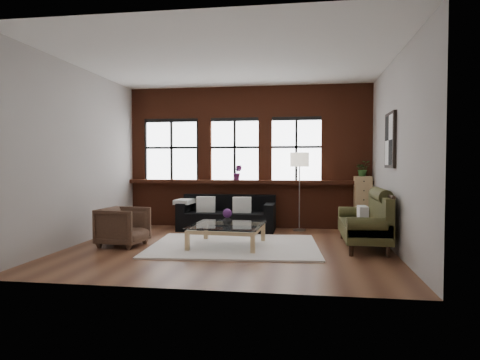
# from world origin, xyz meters

# --- Properties ---
(floor) EXTENTS (5.50, 5.50, 0.00)m
(floor) POSITION_xyz_m (0.00, 0.00, 0.00)
(floor) COLOR brown
(floor) RESTS_ON ground
(ceiling) EXTENTS (5.50, 5.50, 0.00)m
(ceiling) POSITION_xyz_m (0.00, 0.00, 3.20)
(ceiling) COLOR white
(ceiling) RESTS_ON ground
(wall_back) EXTENTS (5.50, 0.00, 5.50)m
(wall_back) POSITION_xyz_m (0.00, 2.50, 1.60)
(wall_back) COLOR #A6A19B
(wall_back) RESTS_ON ground
(wall_front) EXTENTS (5.50, 0.00, 5.50)m
(wall_front) POSITION_xyz_m (0.00, -2.50, 1.60)
(wall_front) COLOR #A6A19B
(wall_front) RESTS_ON ground
(wall_left) EXTENTS (0.00, 5.00, 5.00)m
(wall_left) POSITION_xyz_m (-2.75, 0.00, 1.60)
(wall_left) COLOR #A6A19B
(wall_left) RESTS_ON ground
(wall_right) EXTENTS (0.00, 5.00, 5.00)m
(wall_right) POSITION_xyz_m (2.75, 0.00, 1.60)
(wall_right) COLOR #A6A19B
(wall_right) RESTS_ON ground
(brick_backwall) EXTENTS (5.50, 0.12, 3.20)m
(brick_backwall) POSITION_xyz_m (0.00, 2.44, 1.60)
(brick_backwall) COLOR #5F2816
(brick_backwall) RESTS_ON floor
(sill_ledge) EXTENTS (5.50, 0.30, 0.08)m
(sill_ledge) POSITION_xyz_m (0.00, 2.35, 1.04)
(sill_ledge) COLOR #5F2816
(sill_ledge) RESTS_ON brick_backwall
(window_left) EXTENTS (1.38, 0.10, 1.50)m
(window_left) POSITION_xyz_m (-1.80, 2.45, 1.75)
(window_left) COLOR black
(window_left) RESTS_ON brick_backwall
(window_mid) EXTENTS (1.38, 0.10, 1.50)m
(window_mid) POSITION_xyz_m (-0.30, 2.45, 1.75)
(window_mid) COLOR black
(window_mid) RESTS_ON brick_backwall
(window_right) EXTENTS (1.38, 0.10, 1.50)m
(window_right) POSITION_xyz_m (1.10, 2.45, 1.75)
(window_right) COLOR black
(window_right) RESTS_ON brick_backwall
(wall_poster) EXTENTS (0.05, 0.74, 0.94)m
(wall_poster) POSITION_xyz_m (2.72, 0.30, 1.85)
(wall_poster) COLOR black
(wall_poster) RESTS_ON wall_right
(shag_rug) EXTENTS (3.04, 2.47, 0.03)m
(shag_rug) POSITION_xyz_m (0.07, 0.10, 0.02)
(shag_rug) COLOR silver
(shag_rug) RESTS_ON floor
(dark_sofa) EXTENTS (2.08, 0.84, 0.75)m
(dark_sofa) POSITION_xyz_m (-0.39, 1.90, 0.38)
(dark_sofa) COLOR black
(dark_sofa) RESTS_ON floor
(pillow_a) EXTENTS (0.41, 0.17, 0.34)m
(pillow_a) POSITION_xyz_m (-0.83, 1.80, 0.57)
(pillow_a) COLOR silver
(pillow_a) RESTS_ON dark_sofa
(pillow_b) EXTENTS (0.41, 0.18, 0.34)m
(pillow_b) POSITION_xyz_m (-0.04, 1.80, 0.57)
(pillow_b) COLOR silver
(pillow_b) RESTS_ON dark_sofa
(vintage_settee) EXTENTS (0.82, 1.84, 0.98)m
(vintage_settee) POSITION_xyz_m (2.30, 0.41, 0.49)
(vintage_settee) COLOR #38371A
(vintage_settee) RESTS_ON floor
(pillow_settee) EXTENTS (0.14, 0.38, 0.34)m
(pillow_settee) POSITION_xyz_m (2.22, -0.16, 0.60)
(pillow_settee) COLOR silver
(pillow_settee) RESTS_ON vintage_settee
(armchair) EXTENTS (0.83, 0.81, 0.69)m
(armchair) POSITION_xyz_m (-1.87, -0.14, 0.34)
(armchair) COLOR #463023
(armchair) RESTS_ON floor
(coffee_table) EXTENTS (1.28, 1.28, 0.41)m
(coffee_table) POSITION_xyz_m (-0.04, 0.04, 0.19)
(coffee_table) COLOR tan
(coffee_table) RESTS_ON shag_rug
(vase) EXTENTS (0.19, 0.19, 0.17)m
(vase) POSITION_xyz_m (-0.04, 0.04, 0.48)
(vase) COLOR #B2B2B2
(vase) RESTS_ON coffee_table
(flowers) EXTENTS (0.16, 0.16, 0.16)m
(flowers) POSITION_xyz_m (-0.04, 0.04, 0.59)
(flowers) COLOR #5A246A
(flowers) RESTS_ON vase
(drawer_chest) EXTENTS (0.36, 0.36, 1.18)m
(drawer_chest) POSITION_xyz_m (2.53, 2.25, 0.59)
(drawer_chest) COLOR tan
(drawer_chest) RESTS_ON floor
(potted_plant_top) EXTENTS (0.30, 0.27, 0.33)m
(potted_plant_top) POSITION_xyz_m (2.53, 2.25, 1.35)
(potted_plant_top) COLOR #2D5923
(potted_plant_top) RESTS_ON drawer_chest
(floor_lamp) EXTENTS (0.40, 0.40, 1.84)m
(floor_lamp) POSITION_xyz_m (1.18, 2.07, 0.92)
(floor_lamp) COLOR #A5A5A8
(floor_lamp) RESTS_ON floor
(sill_plant) EXTENTS (0.19, 0.16, 0.34)m
(sill_plant) POSITION_xyz_m (-0.21, 2.32, 1.25)
(sill_plant) COLOR #5A246A
(sill_plant) RESTS_ON sill_ledge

